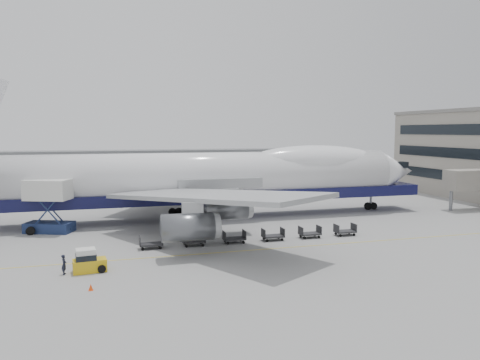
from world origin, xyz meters
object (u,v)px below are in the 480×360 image
object	(u,v)px
baggage_tug	(88,262)
ground_worker	(64,265)
airliner	(212,177)
catering_truck	(48,203)

from	to	relation	value
baggage_tug	ground_worker	size ratio (longest dim) A/B	1.71
airliner	catering_truck	distance (m)	20.67
catering_truck	baggage_tug	world-z (taller)	catering_truck
catering_truck	baggage_tug	size ratio (longest dim) A/B	2.18
airliner	baggage_tug	size ratio (longest dim) A/B	23.66
airliner	catering_truck	xyz separation A→B (m)	(-20.25, -3.48, -2.17)
airliner	ground_worker	world-z (taller)	airliner
airliner	catering_truck	bearing A→B (deg)	-170.24
baggage_tug	ground_worker	xyz separation A→B (m)	(-1.88, -0.19, -0.05)
airliner	ground_worker	bearing A→B (deg)	-129.23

